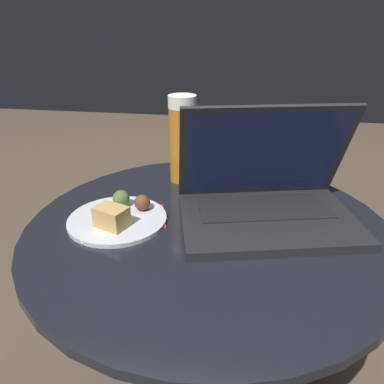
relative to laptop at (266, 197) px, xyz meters
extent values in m
cylinder|color=#515156|center=(-0.11, -0.05, -0.31)|extent=(0.08, 0.08, 0.49)
cylinder|color=black|center=(-0.11, -0.05, -0.06)|extent=(0.74, 0.74, 0.02)
cube|color=#B7332D|center=(-0.28, -0.05, -0.05)|extent=(0.17, 0.14, 0.00)
cube|color=#232326|center=(0.01, -0.02, -0.04)|extent=(0.40, 0.32, 0.02)
cube|color=black|center=(0.00, 0.01, -0.03)|extent=(0.29, 0.18, 0.00)
cube|color=#232326|center=(-0.01, 0.04, 0.08)|extent=(0.37, 0.19, 0.22)
cube|color=#19234C|center=(-0.01, 0.04, 0.08)|extent=(0.34, 0.17, 0.20)
cylinder|color=#C6701E|center=(-0.21, 0.17, 0.04)|extent=(0.07, 0.07, 0.19)
cylinder|color=white|center=(-0.21, 0.17, 0.15)|extent=(0.07, 0.07, 0.03)
cylinder|color=silver|center=(-0.30, -0.06, -0.04)|extent=(0.20, 0.20, 0.01)
cube|color=tan|center=(-0.30, -0.10, -0.02)|extent=(0.07, 0.06, 0.04)
sphere|color=#4C6B33|center=(-0.31, -0.01, -0.02)|extent=(0.04, 0.04, 0.04)
sphere|color=brown|center=(-0.26, -0.02, -0.02)|extent=(0.03, 0.03, 0.03)
cube|color=#B2B2B7|center=(-0.29, -0.12, -0.05)|extent=(0.10, 0.10, 0.00)
cube|color=#B2B2B7|center=(-0.23, -0.05, -0.05)|extent=(0.06, 0.05, 0.00)
camera|label=1|loc=(-0.04, -0.71, 0.34)|focal=35.00mm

